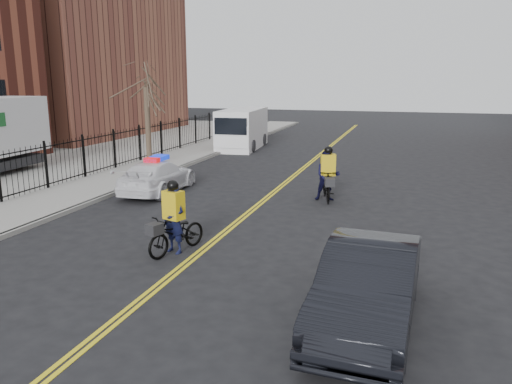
{
  "coord_description": "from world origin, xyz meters",
  "views": [
    {
      "loc": [
        5.21,
        -12.71,
        4.59
      ],
      "look_at": [
        0.96,
        1.0,
        1.3
      ],
      "focal_mm": 35.0,
      "sensor_mm": 36.0,
      "label": 1
    }
  ],
  "objects_px": {
    "police_cruiser": "(158,176)",
    "dark_sedan": "(368,285)",
    "cyclist_far": "(328,179)",
    "cargo_van": "(242,129)",
    "cyclist_near": "(174,228)"
  },
  "relations": [
    {
      "from": "cyclist_near",
      "to": "cyclist_far",
      "type": "height_order",
      "value": "cyclist_far"
    },
    {
      "from": "dark_sedan",
      "to": "cyclist_near",
      "type": "relative_size",
      "value": 2.23
    },
    {
      "from": "dark_sedan",
      "to": "cargo_van",
      "type": "xyz_separation_m",
      "value": [
        -10.13,
        22.36,
        0.47
      ]
    },
    {
      "from": "police_cruiser",
      "to": "cyclist_near",
      "type": "relative_size",
      "value": 2.16
    },
    {
      "from": "dark_sedan",
      "to": "cyclist_near",
      "type": "xyz_separation_m",
      "value": [
        -5.3,
        2.57,
        -0.1
      ]
    },
    {
      "from": "police_cruiser",
      "to": "dark_sedan",
      "type": "relative_size",
      "value": 0.97
    },
    {
      "from": "cyclist_near",
      "to": "police_cruiser",
      "type": "bearing_deg",
      "value": 139.84
    },
    {
      "from": "dark_sedan",
      "to": "cyclist_far",
      "type": "relative_size",
      "value": 2.22
    },
    {
      "from": "dark_sedan",
      "to": "cyclist_near",
      "type": "distance_m",
      "value": 5.89
    },
    {
      "from": "dark_sedan",
      "to": "cargo_van",
      "type": "height_order",
      "value": "cargo_van"
    },
    {
      "from": "police_cruiser",
      "to": "cyclist_far",
      "type": "relative_size",
      "value": 2.15
    },
    {
      "from": "dark_sedan",
      "to": "cargo_van",
      "type": "distance_m",
      "value": 24.55
    },
    {
      "from": "police_cruiser",
      "to": "dark_sedan",
      "type": "height_order",
      "value": "dark_sedan"
    },
    {
      "from": "dark_sedan",
      "to": "cyclist_near",
      "type": "bearing_deg",
      "value": 157.11
    },
    {
      "from": "cargo_van",
      "to": "police_cruiser",
      "type": "bearing_deg",
      "value": -91.21
    }
  ]
}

